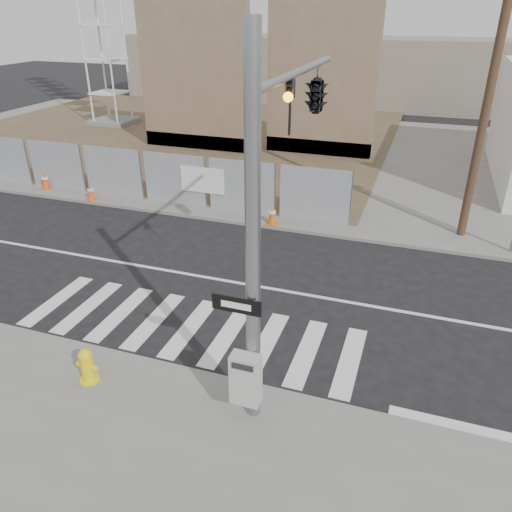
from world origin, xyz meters
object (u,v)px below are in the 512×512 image
(traffic_cone_b, at_px, (45,181))
(traffic_cone_d, at_px, (272,215))
(traffic_cone_c, at_px, (91,192))
(signal_pole, at_px, (298,142))
(fire_hydrant, at_px, (87,365))

(traffic_cone_b, height_order, traffic_cone_d, traffic_cone_d)
(traffic_cone_c, relative_size, traffic_cone_d, 0.91)
(signal_pole, relative_size, fire_hydrant, 8.76)
(traffic_cone_b, height_order, traffic_cone_c, traffic_cone_b)
(signal_pole, relative_size, traffic_cone_d, 9.83)
(traffic_cone_c, bearing_deg, fire_hydrant, -54.74)
(fire_hydrant, xyz_separation_m, traffic_cone_b, (-9.26, 9.83, -0.05))
(signal_pole, height_order, traffic_cone_b, signal_pole)
(signal_pole, distance_m, fire_hydrant, 6.34)
(fire_hydrant, relative_size, traffic_cone_c, 1.23)
(traffic_cone_c, xyz_separation_m, traffic_cone_d, (7.69, 0.00, 0.03))
(fire_hydrant, xyz_separation_m, traffic_cone_d, (1.13, 9.29, -0.05))
(signal_pole, distance_m, traffic_cone_c, 12.69)
(traffic_cone_b, relative_size, traffic_cone_c, 1.08)
(signal_pole, height_order, traffic_cone_c, signal_pole)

